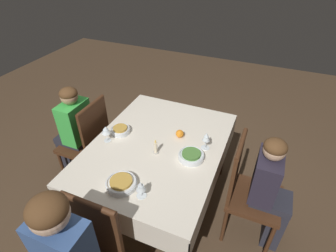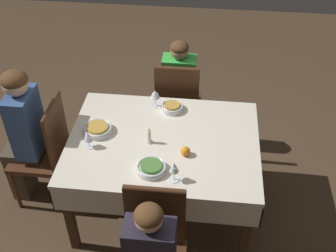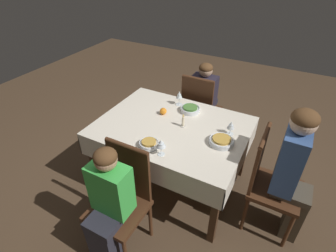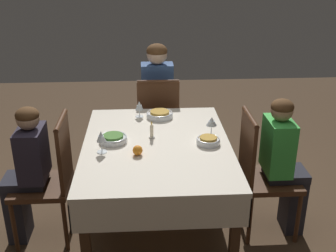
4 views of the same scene
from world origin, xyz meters
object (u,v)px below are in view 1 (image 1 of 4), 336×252
(bowl_north, at_px, (120,130))
(wine_glass_north, at_px, (106,130))
(chair_south, at_px, (247,188))
(person_child_dark, at_px, (271,190))
(bowl_west, at_px, (121,183))
(wine_glass_west, at_px, (141,186))
(person_child_green, at_px, (73,131))
(orange_fruit, at_px, (180,134))
(candle_centerpiece, at_px, (156,148))
(chair_north, at_px, (88,140))
(bowl_south, at_px, (191,156))
(dining_table, at_px, (157,152))
(wine_glass_south, at_px, (206,137))

(bowl_north, distance_m, wine_glass_north, 0.17)
(chair_south, height_order, person_child_dark, person_child_dark)
(bowl_west, height_order, wine_glass_west, wine_glass_west)
(person_child_green, bearing_deg, orange_fruit, 97.07)
(candle_centerpiece, xyz_separation_m, orange_fruit, (0.27, -0.10, -0.01))
(chair_north, relative_size, person_child_dark, 0.92)
(wine_glass_west, xyz_separation_m, bowl_south, (0.48, -0.19, -0.07))
(chair_south, relative_size, bowl_south, 4.78)
(dining_table, xyz_separation_m, chair_south, (0.02, -0.78, -0.14))
(chair_north, bearing_deg, bowl_west, 53.65)
(dining_table, bearing_deg, bowl_west, 175.00)
(orange_fruit, bearing_deg, bowl_south, -140.54)
(orange_fruit, bearing_deg, wine_glass_west, 179.11)
(bowl_north, bearing_deg, bowl_west, -148.26)
(person_child_dark, xyz_separation_m, bowl_south, (-0.07, 0.63, 0.20))
(wine_glass_south, relative_size, orange_fruit, 2.30)
(wine_glass_west, xyz_separation_m, wine_glass_north, (0.41, 0.54, 0.02))
(wine_glass_south, distance_m, candle_centerpiece, 0.42)
(bowl_north, bearing_deg, wine_glass_west, -138.14)
(bowl_south, xyz_separation_m, orange_fruit, (0.22, 0.18, 0.01))
(dining_table, height_order, wine_glass_south, wine_glass_south)
(candle_centerpiece, bearing_deg, bowl_west, 169.27)
(bowl_north, bearing_deg, wine_glass_north, 163.47)
(chair_north, relative_size, wine_glass_north, 6.55)
(chair_north, bearing_deg, orange_fruit, 98.35)
(dining_table, xyz_separation_m, wine_glass_west, (-0.53, -0.13, 0.18))
(dining_table, bearing_deg, candle_centerpiece, -161.78)
(person_child_dark, height_order, bowl_west, person_child_dark)
(person_child_green, height_order, wine_glass_west, person_child_green)
(chair_north, relative_size, bowl_north, 5.71)
(wine_glass_west, bearing_deg, wine_glass_south, -21.93)
(chair_north, distance_m, bowl_west, 0.95)
(person_child_green, distance_m, orange_fruit, 1.11)
(wine_glass_west, bearing_deg, person_child_green, 62.22)
(chair_north, height_order, wine_glass_south, chair_north)
(chair_south, distance_m, candle_centerpiece, 0.81)
(chair_south, height_order, person_child_green, person_child_green)
(candle_centerpiece, bearing_deg, orange_fruit, -20.84)
(person_child_dark, bearing_deg, chair_north, 89.55)
(candle_centerpiece, height_order, orange_fruit, candle_centerpiece)
(person_child_dark, relative_size, wine_glass_west, 7.82)
(chair_north, xyz_separation_m, bowl_south, (-0.08, -1.10, 0.25))
(bowl_north, height_order, orange_fruit, orange_fruit)
(person_child_dark, xyz_separation_m, bowl_north, (0.01, 1.33, 0.20))
(wine_glass_north, bearing_deg, wine_glass_south, -73.91)
(dining_table, xyz_separation_m, chair_north, (0.04, 0.78, -0.14))
(person_child_green, distance_m, bowl_west, 1.07)
(chair_south, height_order, wine_glass_west, chair_south)
(bowl_south, bearing_deg, bowl_west, 141.82)
(orange_fruit, bearing_deg, bowl_west, 165.08)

